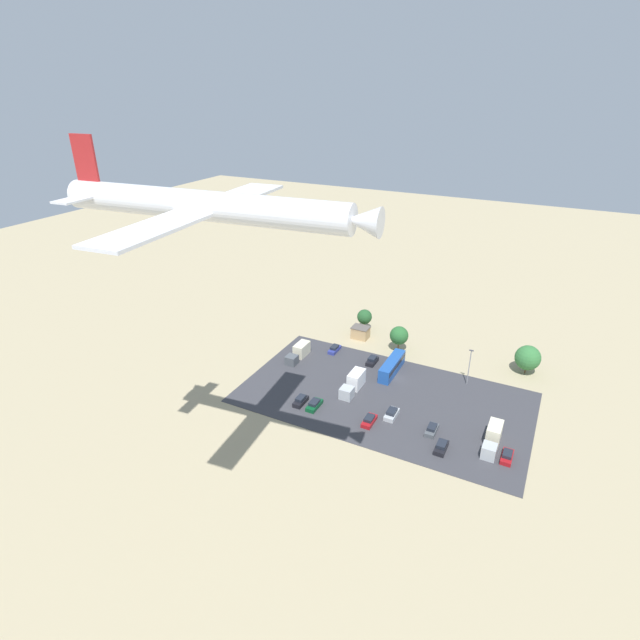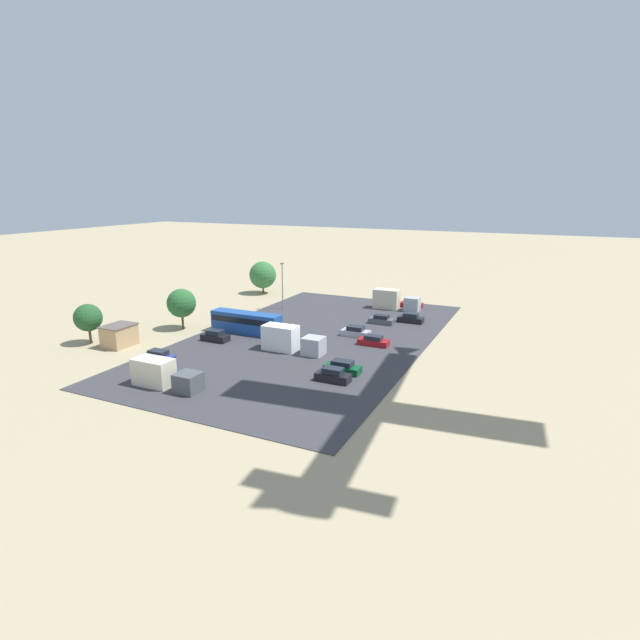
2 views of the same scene
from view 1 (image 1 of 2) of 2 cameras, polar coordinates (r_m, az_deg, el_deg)
The scene contains 21 objects.
ground_plane at distance 112.44m, azimuth 8.76°, elevation -6.61°, with size 400.00×400.00×0.00m, color tan.
parking_lot_surface at distance 105.73m, azimuth 7.27°, elevation -8.76°, with size 58.66×32.94×0.08m.
shed_building at distance 127.77m, azimuth 4.64°, elevation -1.42°, with size 4.37×3.48×3.06m.
bus at distance 113.43m, azimuth 8.23°, elevation -5.20°, with size 2.52×11.34×3.19m.
parked_car_0 at distance 102.74m, azimuth -2.22°, elevation -9.20°, with size 1.74×4.02×1.61m.
parked_car_1 at distance 97.47m, azimuth 12.66°, elevation -12.12°, with size 1.75×4.08×1.49m.
parked_car_2 at distance 95.26m, azimuth 20.60°, elevation -14.36°, with size 1.82×4.15×1.43m.
parked_car_3 at distance 116.93m, azimuth 5.99°, elevation -4.64°, with size 1.87×4.03×1.63m.
parked_car_4 at distance 121.36m, azimuth 1.67°, elevation -3.34°, with size 1.72×4.30×1.46m.
parked_car_5 at distance 97.94m, azimuth 5.65°, elevation -11.35°, with size 1.84×4.29×1.41m.
parked_car_6 at distance 101.63m, azimuth -0.65°, elevation -9.64°, with size 1.87×4.40×1.48m.
parked_car_7 at distance 100.09m, azimuth 8.19°, elevation -10.56°, with size 1.96×4.27×1.53m.
parked_car_8 at distance 93.85m, azimuth 13.69°, elevation -13.90°, with size 1.88×4.12×1.57m.
parked_truck_0 at distance 96.76m, azimuth 19.13°, elevation -12.62°, with size 2.40×8.42×3.55m.
parked_truck_1 at distance 118.43m, azimuth -2.42°, elevation -3.70°, with size 2.46×8.35×3.04m.
parked_truck_2 at distance 106.78m, azimuth 3.87°, elevation -7.18°, with size 2.54×8.68×3.42m.
tree_near_shed at distance 131.02m, azimuth 5.11°, elevation 0.37°, with size 3.89×3.89×5.75m.
tree_apron_mid at distance 121.68m, azimuth 9.02°, elevation -1.76°, with size 4.49×4.49×6.38m.
tree_apron_far at distance 120.33m, azimuth 22.66°, elevation -4.01°, with size 5.59×5.59×6.72m.
light_pole_lot_centre at distance 111.25m, azimuth 16.69°, elevation -5.02°, with size 0.90×0.28×8.43m.
airplane at distance 57.75m, azimuth -12.56°, elevation 12.56°, with size 38.51×32.27×8.70m.
Camera 1 is at (-27.44, 91.60, 59.16)m, focal length 28.00 mm.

